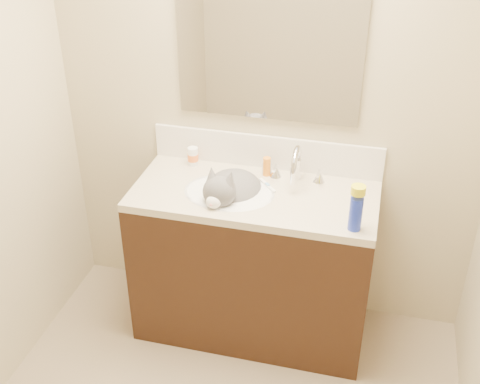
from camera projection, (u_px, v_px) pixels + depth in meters
The scene contains 16 objects.
room_shell at pixel (184, 174), 1.80m from camera, with size 2.24×2.54×2.52m.
vanity_cabinet at pixel (253, 265), 3.16m from camera, with size 1.20×0.55×0.82m, color black.
counter_slab at pixel (254, 195), 2.94m from camera, with size 1.20×0.55×0.04m, color beige.
basin at pixel (229, 204), 2.97m from camera, with size 0.45×0.36×0.14m, color white.
faucet at pixel (296, 168), 2.96m from camera, with size 0.28×0.20×0.21m.
cat at pixel (231, 194), 2.97m from camera, with size 0.35×0.45×0.33m.
backsplash at pixel (266, 152), 3.11m from camera, with size 1.20×0.02×0.18m, color silver.
mirror at pixel (269, 39), 2.80m from camera, with size 0.90×0.02×0.80m, color white.
pill_bottle at pixel (193, 156), 3.15m from camera, with size 0.05×0.05×0.10m, color white.
pill_label at pixel (193, 157), 3.15m from camera, with size 0.06×0.06×0.04m, color orange.
silver_jar at pixel (267, 168), 3.08m from camera, with size 0.05×0.05×0.06m, color #B7B7BC.
amber_bottle at pixel (267, 166), 3.05m from camera, with size 0.04×0.04×0.10m, color orange.
toothbrush at pixel (267, 185), 2.98m from camera, with size 0.02×0.15×0.01m, color white.
toothbrush_head at pixel (267, 185), 2.98m from camera, with size 0.01×0.03×0.01m, color #69A3E0.
spray_can at pixel (356, 214), 2.62m from camera, with size 0.06×0.06×0.16m, color #1B2EBE.
spray_cap at pixel (358, 190), 2.56m from camera, with size 0.06×0.06×0.04m, color yellow.
Camera 1 is at (0.55, -1.48, 2.36)m, focal length 45.00 mm.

